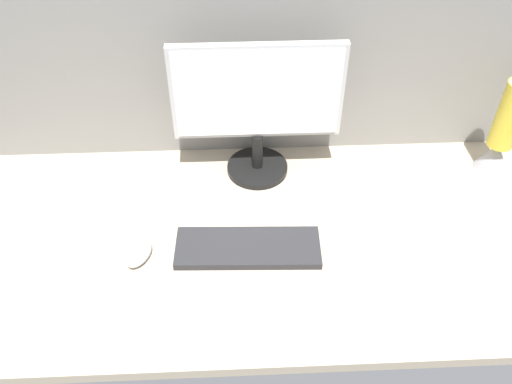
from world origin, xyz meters
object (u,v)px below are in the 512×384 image
object	(u,v)px
monitor	(259,105)
keyboard	(248,248)
mouse	(139,253)
lava_lamp	(504,131)

from	to	relation	value
monitor	keyboard	world-z (taller)	monitor
monitor	keyboard	bearing A→B (deg)	-97.56
mouse	lava_lamp	xyz separation A→B (cm)	(101.45, 30.11, 12.29)
keyboard	lava_lamp	size ratio (longest dim) A/B	1.11
keyboard	mouse	size ratio (longest dim) A/B	3.85
keyboard	mouse	bearing A→B (deg)	-175.54
mouse	lava_lamp	size ratio (longest dim) A/B	0.29
monitor	mouse	world-z (taller)	monitor
monitor	keyboard	xyz separation A→B (cm)	(-4.25, -32.01, -22.02)
monitor	lava_lamp	distance (cm)	70.22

